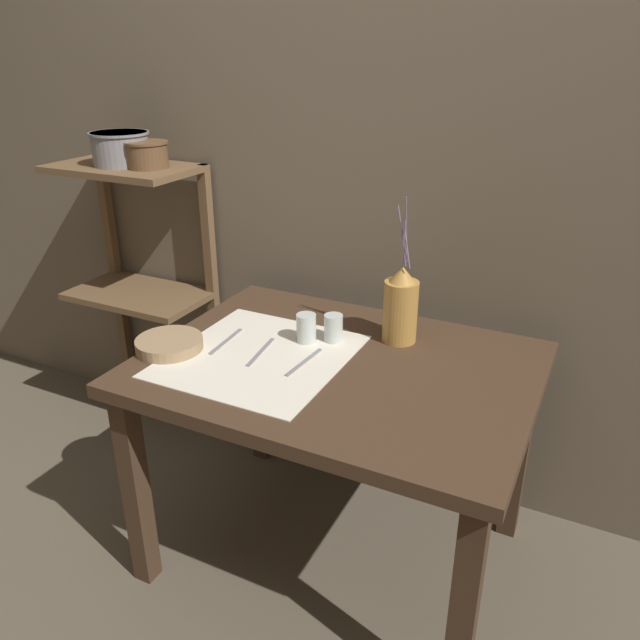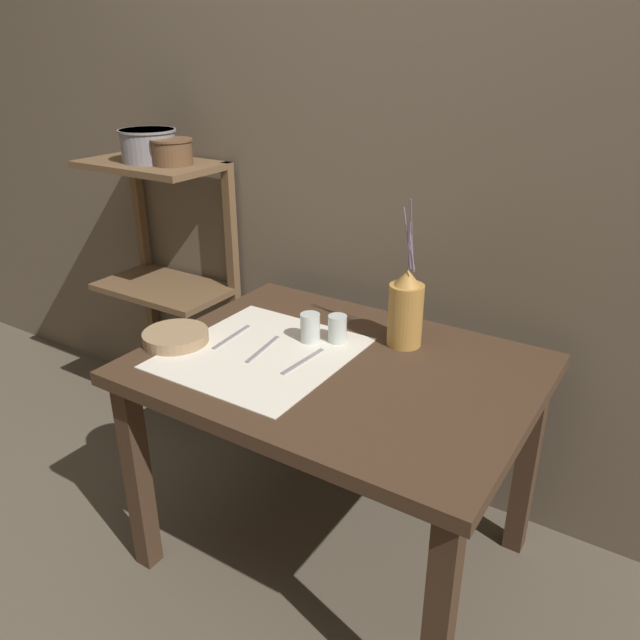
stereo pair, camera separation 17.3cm
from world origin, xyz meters
TOP-DOWN VIEW (x-y plane):
  - ground_plane at (0.00, 0.00)m, footprint 12.00×12.00m
  - stone_wall_back at (0.00, 0.52)m, footprint 7.00×0.06m
  - wooden_table at (0.00, 0.00)m, footprint 1.09×0.82m
  - wooden_shelf_unit at (-1.00, 0.35)m, footprint 0.54×0.32m
  - linen_cloth at (-0.22, -0.07)m, footprint 0.48×0.52m
  - pitcher_with_flowers at (0.11, 0.21)m, footprint 0.10×0.10m
  - wooden_bowl at (-0.48, -0.15)m, footprint 0.20×0.20m
  - glass_tumbler_near at (-0.14, 0.08)m, footprint 0.06×0.06m
  - glass_tumbler_far at (-0.07, 0.12)m, footprint 0.06×0.06m
  - knife_center at (-0.35, -0.04)m, footprint 0.03×0.18m
  - fork_outer at (-0.22, -0.05)m, footprint 0.04×0.18m
  - fork_inner at (-0.08, -0.05)m, footprint 0.03×0.18m
  - metal_pot_large at (-1.00, 0.31)m, footprint 0.21×0.21m
  - metal_pot_small at (-0.89, 0.31)m, footprint 0.15×0.15m

SIDE VIEW (x-z plane):
  - ground_plane at x=0.00m, z-range 0.00..0.00m
  - wooden_table at x=0.00m, z-range 0.26..0.96m
  - linen_cloth at x=-0.22m, z-range 0.70..0.70m
  - knife_center at x=-0.35m, z-range 0.70..0.71m
  - fork_outer at x=-0.22m, z-range 0.70..0.71m
  - fork_inner at x=-0.08m, z-range 0.70..0.71m
  - wooden_bowl at x=-0.48m, z-range 0.70..0.74m
  - glass_tumbler_far at x=-0.07m, z-range 0.70..0.79m
  - glass_tumbler_near at x=-0.14m, z-range 0.70..0.79m
  - wooden_shelf_unit at x=-1.00m, z-range 0.22..1.34m
  - pitcher_with_flowers at x=0.11m, z-range 0.59..1.03m
  - metal_pot_small at x=-0.89m, z-range 1.12..1.21m
  - metal_pot_large at x=-1.00m, z-range 1.12..1.24m
  - stone_wall_back at x=0.00m, z-range 0.00..2.40m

